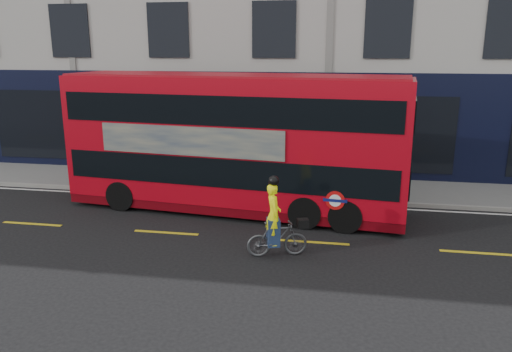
# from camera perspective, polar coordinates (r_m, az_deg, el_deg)

# --- Properties ---
(ground) EXTENTS (120.00, 120.00, 0.00)m
(ground) POSITION_cam_1_polar(r_m,az_deg,el_deg) (11.68, 6.19, -10.27)
(ground) COLOR black
(ground) RESTS_ON ground
(pavement) EXTENTS (60.00, 3.00, 0.12)m
(pavement) POSITION_cam_1_polar(r_m,az_deg,el_deg) (17.77, 7.64, -1.37)
(pavement) COLOR slate
(pavement) RESTS_ON ground
(kerb) EXTENTS (60.00, 0.12, 0.13)m
(kerb) POSITION_cam_1_polar(r_m,az_deg,el_deg) (16.34, 7.41, -2.77)
(kerb) COLOR gray
(kerb) RESTS_ON ground
(road_edge_line) EXTENTS (58.00, 0.10, 0.01)m
(road_edge_line) POSITION_cam_1_polar(r_m,az_deg,el_deg) (16.07, 7.35, -3.29)
(road_edge_line) COLOR silver
(road_edge_line) RESTS_ON ground
(lane_dashes) EXTENTS (58.00, 0.12, 0.01)m
(lane_dashes) POSITION_cam_1_polar(r_m,az_deg,el_deg) (13.06, 6.65, -7.53)
(lane_dashes) COLOR gold
(lane_dashes) RESTS_ON ground
(bus) EXTENTS (10.42, 3.44, 4.12)m
(bus) POSITION_cam_1_polar(r_m,az_deg,el_deg) (14.99, -2.39, 3.85)
(bus) COLOR #AF0714
(bus) RESTS_ON ground
(cyclist) EXTENTS (1.52, 0.83, 2.00)m
(cyclist) POSITION_cam_1_polar(r_m,az_deg,el_deg) (11.93, 2.30, -6.14)
(cyclist) COLOR #494C4E
(cyclist) RESTS_ON ground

